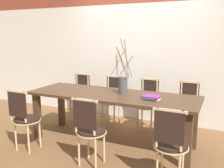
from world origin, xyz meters
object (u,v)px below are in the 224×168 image
object	(u,v)px
chair_near_center	(170,142)
book_stack	(151,97)
chair_far_center	(148,102)
dining_table	(112,101)
vase_centerpiece	(123,84)

from	to	relation	value
chair_near_center	book_stack	bearing A→B (deg)	121.34
chair_near_center	chair_far_center	distance (m)	1.64
dining_table	chair_near_center	xyz separation A→B (m)	(1.03, -0.74, -0.17)
chair_far_center	book_stack	size ratio (longest dim) A/B	3.52
chair_near_center	chair_far_center	world-z (taller)	same
chair_far_center	vase_centerpiece	xyz separation A→B (m)	(-0.19, -0.67, 0.42)
chair_far_center	book_stack	bearing A→B (deg)	109.19
book_stack	vase_centerpiece	bearing A→B (deg)	164.74
vase_centerpiece	book_stack	size ratio (longest dim) A/B	3.18
chair_near_center	book_stack	size ratio (longest dim) A/B	3.52
chair_far_center	dining_table	bearing A→B (deg)	65.64
dining_table	book_stack	bearing A→B (deg)	-5.13
dining_table	chair_far_center	distance (m)	0.83
vase_centerpiece	book_stack	bearing A→B (deg)	-15.26
chair_near_center	vase_centerpiece	bearing A→B (deg)	137.46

